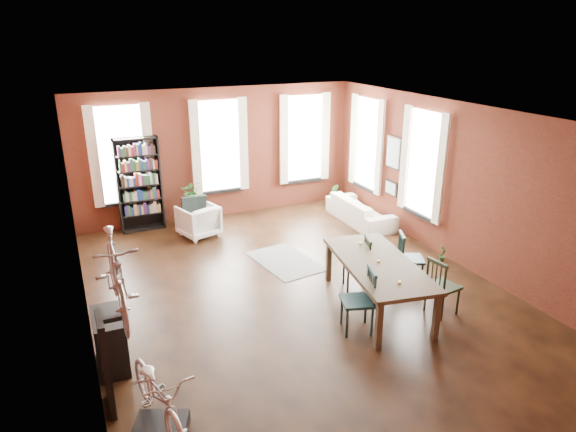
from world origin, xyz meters
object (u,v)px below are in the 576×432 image
dining_chair_b (356,264)px  plant_stand (193,214)px  dining_chair_a (357,301)px  dining_chair_d (411,259)px  cream_sofa (360,206)px  bookshelf (139,185)px  bicycle_floor (155,366)px  dining_chair_c (443,286)px  white_armchair (198,219)px  console_table (110,341)px  dining_table (377,285)px

dining_chair_b → plant_stand: 4.81m
dining_chair_a → dining_chair_b: size_ratio=1.07×
dining_chair_b → dining_chair_d: same height
dining_chair_d → cream_sofa: (0.86, 3.14, -0.08)m
bookshelf → bicycle_floor: bearing=-97.6°
dining_chair_c → bicycle_floor: (-4.82, -0.90, 0.48)m
dining_chair_b → white_armchair: size_ratio=1.21×
dining_chair_c → bookshelf: (-3.91, 5.94, 0.61)m
cream_sofa → bicycle_floor: bearing=131.3°
dining_chair_a → dining_chair_c: 1.58m
plant_stand → console_table: bearing=-116.1°
dining_chair_d → console_table: dining_chair_d is taller
dining_chair_a → bicycle_floor: size_ratio=0.65×
white_armchair → dining_chair_a: bearing=87.2°
dining_chair_d → bookshelf: bookshelf is taller
cream_sofa → plant_stand: size_ratio=3.77×
dining_chair_d → bookshelf: (-4.09, 4.84, 0.61)m
dining_chair_a → bicycle_floor: bearing=-54.9°
dining_chair_d → bookshelf: size_ratio=0.45×
dining_chair_c → dining_chair_d: 1.12m
dining_table → dining_chair_d: size_ratio=2.52×
dining_table → dining_chair_a: (-0.69, -0.48, 0.10)m
dining_table → bookshelf: (-3.02, 5.34, 0.68)m
white_armchair → plant_stand: bearing=-112.4°
dining_chair_c → bicycle_floor: size_ratio=0.62×
dining_chair_a → white_armchair: (-1.24, 4.87, -0.12)m
dining_chair_a → cream_sofa: size_ratio=0.50×
dining_chair_a → plant_stand: 5.75m
dining_chair_b → bicycle_floor: 4.58m
white_armchair → console_table: 4.87m
bookshelf → cream_sofa: bookshelf is taller
cream_sofa → plant_stand: cream_sofa is taller
dining_chair_d → plant_stand: size_ratio=1.77×
dining_chair_b → cream_sofa: size_ratio=0.47×
bookshelf → dining_chair_b: bearing=-56.5°
dining_chair_a → bicycle_floor: bicycle_floor is taller
bookshelf → bicycle_floor: bookshelf is taller
bookshelf → dining_chair_d: bearing=-49.8°
white_armchair → plant_stand: (0.07, 0.76, -0.13)m
cream_sofa → bookshelf: bearing=71.0°
bicycle_floor → console_table: bearing=93.6°
bookshelf → cream_sofa: 5.28m
bookshelf → white_armchair: size_ratio=2.71×
dining_chair_c → console_table: bearing=73.7°
console_table → bicycle_floor: bearing=-77.4°
dining_chair_d → white_armchair: dining_chair_d is taller
dining_chair_c → bicycle_floor: bicycle_floor is taller
dining_chair_c → console_table: 5.24m
dining_chair_a → dining_chair_d: 2.01m
dining_chair_a → dining_chair_b: dining_chair_a is taller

